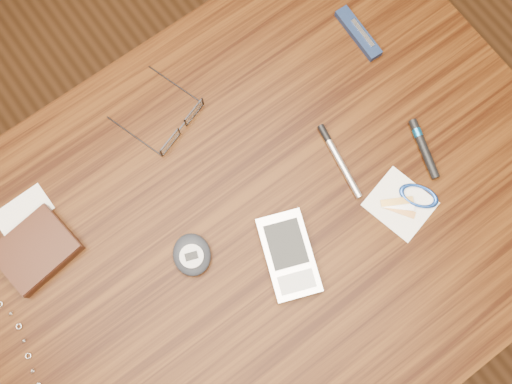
{
  "coord_description": "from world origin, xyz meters",
  "views": [
    {
      "loc": [
        -0.07,
        -0.12,
        1.59
      ],
      "look_at": [
        0.05,
        0.04,
        0.76
      ],
      "focal_mm": 40.0,
      "sensor_mm": 36.0,
      "label": 1
    }
  ],
  "objects_px": {
    "pda_phone": "(289,255)",
    "pocket_knife": "(358,33)",
    "desk": "(246,245)",
    "pedometer": "(192,255)",
    "silver_pen": "(337,155)",
    "wallet_and_card": "(36,249)",
    "notepad_keys": "(410,200)",
    "eyeglasses": "(179,125)"
  },
  "relations": [
    {
      "from": "wallet_and_card",
      "to": "notepad_keys",
      "type": "bearing_deg",
      "value": -28.51
    },
    {
      "from": "wallet_and_card",
      "to": "pocket_knife",
      "type": "bearing_deg",
      "value": -0.56
    },
    {
      "from": "pocket_knife",
      "to": "pda_phone",
      "type": "bearing_deg",
      "value": -144.43
    },
    {
      "from": "eyeglasses",
      "to": "pocket_knife",
      "type": "height_order",
      "value": "eyeglasses"
    },
    {
      "from": "notepad_keys",
      "to": "pocket_knife",
      "type": "xyz_separation_m",
      "value": [
        0.11,
        0.26,
        0.0
      ]
    },
    {
      "from": "pda_phone",
      "to": "silver_pen",
      "type": "distance_m",
      "value": 0.17
    },
    {
      "from": "desk",
      "to": "eyeglasses",
      "type": "distance_m",
      "value": 0.23
    },
    {
      "from": "pedometer",
      "to": "silver_pen",
      "type": "relative_size",
      "value": 0.62
    },
    {
      "from": "eyeglasses",
      "to": "notepad_keys",
      "type": "xyz_separation_m",
      "value": [
        0.21,
        -0.3,
        -0.01
      ]
    },
    {
      "from": "pedometer",
      "to": "desk",
      "type": "bearing_deg",
      "value": -14.14
    },
    {
      "from": "pedometer",
      "to": "wallet_and_card",
      "type": "bearing_deg",
      "value": 141.66
    },
    {
      "from": "pedometer",
      "to": "pda_phone",
      "type": "bearing_deg",
      "value": -36.44
    },
    {
      "from": "pedometer",
      "to": "pocket_knife",
      "type": "bearing_deg",
      "value": 17.88
    },
    {
      "from": "desk",
      "to": "notepad_keys",
      "type": "xyz_separation_m",
      "value": [
        0.23,
        -0.1,
        0.11
      ]
    },
    {
      "from": "desk",
      "to": "pedometer",
      "type": "bearing_deg",
      "value": 165.86
    },
    {
      "from": "eyeglasses",
      "to": "pocket_knife",
      "type": "relative_size",
      "value": 1.36
    },
    {
      "from": "eyeglasses",
      "to": "notepad_keys",
      "type": "relative_size",
      "value": 1.23
    },
    {
      "from": "eyeglasses",
      "to": "desk",
      "type": "bearing_deg",
      "value": -95.34
    },
    {
      "from": "notepad_keys",
      "to": "pocket_knife",
      "type": "bearing_deg",
      "value": 67.34
    },
    {
      "from": "wallet_and_card",
      "to": "pda_phone",
      "type": "distance_m",
      "value": 0.37
    },
    {
      "from": "eyeglasses",
      "to": "pda_phone",
      "type": "height_order",
      "value": "eyeglasses"
    },
    {
      "from": "pda_phone",
      "to": "pocket_knife",
      "type": "bearing_deg",
      "value": 35.57
    },
    {
      "from": "wallet_and_card",
      "to": "pedometer",
      "type": "distance_m",
      "value": 0.23
    },
    {
      "from": "notepad_keys",
      "to": "pocket_knife",
      "type": "height_order",
      "value": "pocket_knife"
    },
    {
      "from": "pda_phone",
      "to": "notepad_keys",
      "type": "bearing_deg",
      "value": -11.72
    },
    {
      "from": "wallet_and_card",
      "to": "notepad_keys",
      "type": "xyz_separation_m",
      "value": [
        0.49,
        -0.27,
        -0.01
      ]
    },
    {
      "from": "desk",
      "to": "eyeglasses",
      "type": "relative_size",
      "value": 7.29
    },
    {
      "from": "pocket_knife",
      "to": "wallet_and_card",
      "type": "bearing_deg",
      "value": 179.44
    },
    {
      "from": "pda_phone",
      "to": "pocket_knife",
      "type": "xyz_separation_m",
      "value": [
        0.31,
        0.22,
        -0.0
      ]
    },
    {
      "from": "wallet_and_card",
      "to": "notepad_keys",
      "type": "relative_size",
      "value": 1.25
    },
    {
      "from": "notepad_keys",
      "to": "silver_pen",
      "type": "distance_m",
      "value": 0.13
    },
    {
      "from": "pda_phone",
      "to": "desk",
      "type": "bearing_deg",
      "value": 117.97
    },
    {
      "from": "wallet_and_card",
      "to": "pocket_knife",
      "type": "height_order",
      "value": "wallet_and_card"
    },
    {
      "from": "desk",
      "to": "pedometer",
      "type": "distance_m",
      "value": 0.14
    },
    {
      "from": "wallet_and_card",
      "to": "eyeglasses",
      "type": "xyz_separation_m",
      "value": [
        0.28,
        0.03,
        -0.0
      ]
    },
    {
      "from": "desk",
      "to": "wallet_and_card",
      "type": "relative_size",
      "value": 7.15
    },
    {
      "from": "pedometer",
      "to": "silver_pen",
      "type": "xyz_separation_m",
      "value": [
        0.26,
        -0.0,
        -0.01
      ]
    },
    {
      "from": "notepad_keys",
      "to": "eyeglasses",
      "type": "bearing_deg",
      "value": 125.34
    },
    {
      "from": "pedometer",
      "to": "silver_pen",
      "type": "distance_m",
      "value": 0.26
    },
    {
      "from": "pda_phone",
      "to": "notepad_keys",
      "type": "distance_m",
      "value": 0.2
    },
    {
      "from": "eyeglasses",
      "to": "notepad_keys",
      "type": "bearing_deg",
      "value": -54.66
    },
    {
      "from": "desk",
      "to": "pda_phone",
      "type": "height_order",
      "value": "pda_phone"
    }
  ]
}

